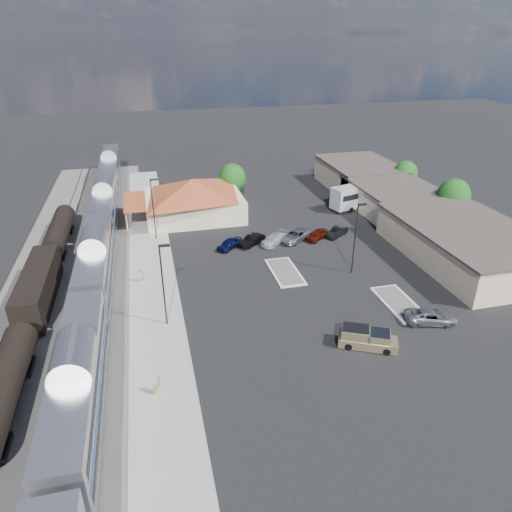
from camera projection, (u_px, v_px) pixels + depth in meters
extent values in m
plane|color=black|center=(258.00, 284.00, 53.93)|extent=(280.00, 280.00, 0.00)
cube|color=#4C4944|center=(77.00, 273.00, 56.35)|extent=(16.00, 100.00, 0.12)
cube|color=gray|center=(152.00, 272.00, 56.53)|extent=(5.50, 92.00, 0.18)
cube|color=silver|center=(79.00, 386.00, 33.92)|extent=(3.00, 20.00, 5.00)
cube|color=black|center=(85.00, 414.00, 35.13)|extent=(2.20, 16.00, 0.60)
cube|color=silver|center=(97.00, 262.00, 52.23)|extent=(3.00, 20.00, 5.00)
cube|color=black|center=(101.00, 283.00, 53.44)|extent=(2.20, 16.00, 0.60)
cube|color=silver|center=(106.00, 203.00, 70.54)|extent=(3.00, 20.00, 5.00)
cube|color=black|center=(108.00, 220.00, 71.74)|extent=(2.20, 16.00, 0.60)
cube|color=silver|center=(111.00, 168.00, 88.84)|extent=(3.00, 20.00, 5.00)
cube|color=black|center=(113.00, 182.00, 90.05)|extent=(2.20, 16.00, 0.60)
cylinder|color=black|center=(2.00, 388.00, 35.14)|extent=(2.80, 14.00, 2.80)
cube|color=black|center=(8.00, 405.00, 35.93)|extent=(2.20, 12.00, 0.60)
cube|color=black|center=(38.00, 286.00, 49.04)|extent=(2.80, 14.00, 3.60)
cube|color=black|center=(42.00, 301.00, 49.88)|extent=(2.20, 12.00, 0.60)
cylinder|color=black|center=(59.00, 231.00, 63.04)|extent=(2.80, 14.00, 2.80)
cube|color=black|center=(61.00, 243.00, 63.83)|extent=(2.20, 12.00, 0.60)
cube|color=beige|center=(194.00, 206.00, 73.09)|extent=(15.00, 12.00, 3.60)
pyramid|color=brown|center=(193.00, 187.00, 71.73)|extent=(15.30, 12.24, 2.60)
cube|color=brown|center=(135.00, 201.00, 70.47)|extent=(3.20, 9.60, 0.25)
cube|color=#C6B28C|center=(467.00, 244.00, 59.05)|extent=(14.00, 22.00, 4.20)
cube|color=#3F3833|center=(471.00, 228.00, 58.06)|extent=(14.40, 22.40, 0.30)
cube|color=#C6B28C|center=(396.00, 200.00, 74.79)|extent=(12.00, 18.00, 4.00)
cube|color=#3F3833|center=(398.00, 188.00, 73.84)|extent=(12.40, 18.40, 0.30)
cube|color=#C6B28C|center=(359.00, 176.00, 86.88)|extent=(12.00, 16.00, 4.50)
cube|color=#3F3833|center=(360.00, 163.00, 85.83)|extent=(12.40, 16.40, 0.30)
cube|color=silver|center=(285.00, 272.00, 56.51)|extent=(3.30, 7.50, 0.15)
cube|color=#4C4944|center=(285.00, 271.00, 56.47)|extent=(2.70, 6.90, 0.10)
cube|color=silver|center=(399.00, 303.00, 49.94)|extent=(3.30, 7.50, 0.15)
cube|color=#4C4944|center=(399.00, 302.00, 49.91)|extent=(2.70, 6.90, 0.10)
cylinder|color=black|center=(163.00, 287.00, 44.35)|extent=(0.16, 0.16, 9.00)
cube|color=black|center=(164.00, 246.00, 42.54)|extent=(1.00, 0.25, 0.22)
cylinder|color=black|center=(153.00, 210.00, 63.53)|extent=(0.16, 0.16, 9.00)
cube|color=black|center=(154.00, 180.00, 61.72)|extent=(1.00, 0.25, 0.22)
cylinder|color=black|center=(355.00, 239.00, 54.54)|extent=(0.16, 0.16, 9.00)
cube|color=black|center=(362.00, 205.00, 52.74)|extent=(1.00, 0.25, 0.22)
cylinder|color=#382314|center=(450.00, 213.00, 71.10)|extent=(0.30, 0.30, 2.86)
ellipsoid|color=#134012|center=(453.00, 196.00, 69.87)|extent=(4.94, 4.94, 5.46)
cylinder|color=#382314|center=(403.00, 188.00, 83.37)|extent=(0.30, 0.30, 2.55)
ellipsoid|color=#134012|center=(405.00, 174.00, 82.28)|extent=(4.41, 4.41, 4.87)
cylinder|color=#382314|center=(233.00, 193.00, 80.13)|extent=(0.30, 0.30, 2.73)
ellipsoid|color=#134012|center=(232.00, 179.00, 78.96)|extent=(4.71, 4.71, 5.21)
cube|color=tan|center=(368.00, 342.00, 42.92)|extent=(5.74, 4.19, 0.89)
cube|color=tan|center=(368.00, 336.00, 42.62)|extent=(2.68, 2.60, 0.94)
cube|color=tan|center=(369.00, 335.00, 42.58)|extent=(3.17, 2.84, 1.09)
cylinder|color=black|center=(387.00, 352.00, 41.89)|extent=(0.76, 0.56, 0.71)
cylinder|color=black|center=(386.00, 340.00, 43.44)|extent=(0.76, 0.56, 0.71)
cylinder|color=black|center=(348.00, 347.00, 42.57)|extent=(0.76, 0.56, 0.71)
cylinder|color=black|center=(349.00, 336.00, 44.12)|extent=(0.76, 0.56, 0.71)
imported|color=#AAAEB3|center=(431.00, 316.00, 46.43)|extent=(5.72, 3.76, 1.46)
cube|color=silver|center=(364.00, 194.00, 77.09)|extent=(12.73, 6.15, 3.54)
cube|color=black|center=(364.00, 191.00, 76.90)|extent=(11.79, 5.90, 0.94)
cylinder|color=black|center=(387.00, 202.00, 78.91)|extent=(0.99, 0.57, 0.94)
cylinder|color=black|center=(377.00, 198.00, 80.80)|extent=(0.99, 0.57, 0.94)
cylinder|color=black|center=(351.00, 210.00, 75.22)|extent=(0.99, 0.57, 0.94)
cylinder|color=black|center=(341.00, 205.00, 77.10)|extent=(0.99, 0.57, 0.94)
imported|color=#9DBC3A|center=(155.00, 386.00, 36.93)|extent=(0.49, 0.66, 1.66)
imported|color=silver|center=(140.00, 275.00, 53.69)|extent=(0.86, 0.97, 1.68)
imported|color=#0D1543|center=(229.00, 244.00, 62.56)|extent=(4.30, 4.02, 1.44)
imported|color=black|center=(252.00, 240.00, 63.51)|extent=(4.43, 3.79, 1.44)
imported|color=white|center=(274.00, 239.00, 63.94)|extent=(5.04, 4.59, 1.41)
imported|color=gray|center=(295.00, 236.00, 64.88)|extent=(5.72, 5.22, 1.48)
imported|color=maroon|center=(317.00, 235.00, 65.32)|extent=(4.37, 3.78, 1.42)
imported|color=black|center=(337.00, 232.00, 66.29)|extent=(4.15, 3.49, 1.34)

